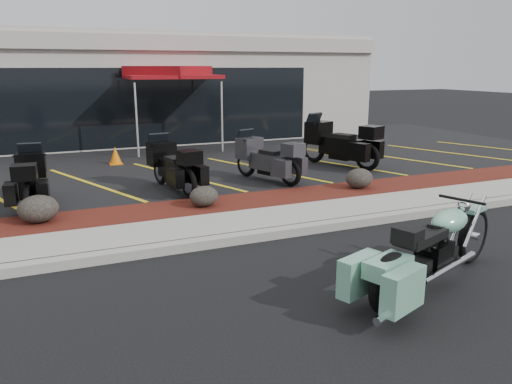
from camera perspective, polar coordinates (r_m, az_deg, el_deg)
name	(u,v)px	position (r m, az deg, el deg)	size (l,w,h in m)	color
ground	(279,258)	(7.68, 2.69, -7.56)	(90.00, 90.00, 0.00)	black
curb	(256,236)	(8.42, 0.04, -5.01)	(24.00, 0.25, 0.15)	gray
sidewalk	(241,224)	(9.03, -1.70, -3.66)	(24.00, 1.20, 0.15)	gray
mulch_bed	(220,207)	(10.11, -4.17, -1.71)	(24.00, 1.20, 0.16)	#37110C
upper_lot	(161,162)	(15.20, -10.80, 3.43)	(26.00, 9.60, 0.15)	black
dealership_building	(124,88)	(21.13, -14.80, 11.44)	(18.00, 8.16, 4.00)	#A49D94
boulder_left	(38,209)	(9.57, -23.62, -1.78)	(0.69, 0.58, 0.49)	black
boulder_mid	(204,196)	(9.84, -5.97, -0.49)	(0.57, 0.48, 0.41)	black
boulder_right	(359,178)	(11.51, 11.72, 1.55)	(0.63, 0.53, 0.45)	black
hero_cruiser	(474,228)	(7.95, 23.63, -3.75)	(3.17, 0.80, 1.12)	#78BB9B
touring_black_front	(32,170)	(11.41, -24.22, 2.27)	(2.01, 0.77, 1.17)	black
touring_black_mid	(160,159)	(11.81, -10.94, 3.73)	(2.08, 0.79, 1.21)	black
touring_grey	(246,153)	(12.46, -1.14, 4.49)	(2.05, 0.78, 1.19)	#2E2E33
touring_black_rear	(314,138)	(14.42, 6.68, 6.18)	(2.44, 0.93, 1.42)	black
traffic_cone	(115,155)	(14.67, -15.77, 4.04)	(0.34, 0.34, 0.49)	orange
popup_canopy	(169,74)	(17.05, -9.95, 13.16)	(3.65, 3.65, 2.70)	silver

